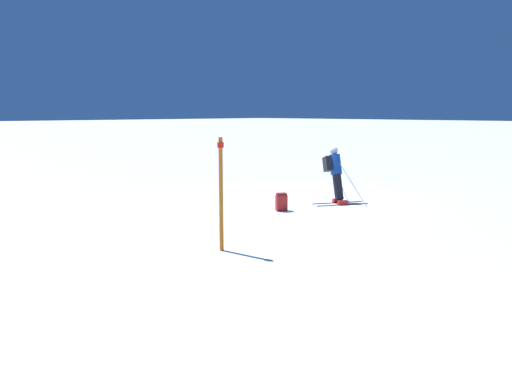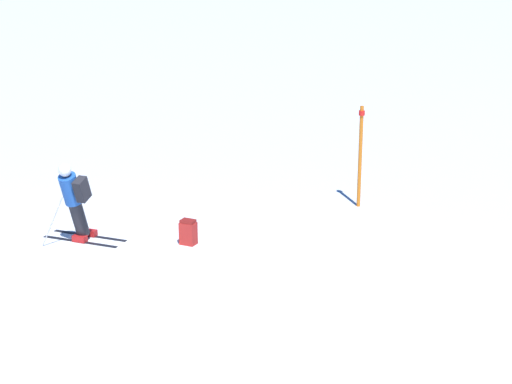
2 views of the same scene
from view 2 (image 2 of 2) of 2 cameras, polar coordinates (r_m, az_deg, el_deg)
name	(u,v)px [view 2 (image 2 of 2)]	position (r m, az deg, el deg)	size (l,w,h in m)	color
ground_plane	(80,264)	(15.97, -11.65, -4.75)	(300.00, 300.00, 0.00)	white
skier	(74,199)	(16.64, -12.01, -0.43)	(1.52, 1.66, 1.72)	black
spare_backpack	(188,232)	(16.57, -4.54, -2.69)	(0.35, 0.37, 0.50)	#AD231E
trail_marker	(360,153)	(18.59, 6.97, 2.63)	(0.13, 0.13, 2.24)	orange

